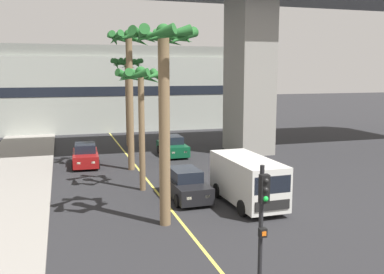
% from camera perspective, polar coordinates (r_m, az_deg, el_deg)
% --- Properties ---
extents(lane_stripe_center, '(0.14, 56.00, 0.01)m').
position_cam_1_polar(lane_stripe_center, '(27.23, -6.17, -5.40)').
color(lane_stripe_center, '#DBCC4C').
rests_on(lane_stripe_center, ground).
extents(pier_building_backdrop, '(33.81, 8.04, 9.36)m').
position_cam_1_polar(pier_building_backdrop, '(50.76, -11.50, 6.29)').
color(pier_building_backdrop, '#ADB2A8').
rests_on(pier_building_backdrop, ground).
extents(car_queue_front, '(1.90, 4.13, 1.56)m').
position_cam_1_polar(car_queue_front, '(22.69, -0.86, -6.36)').
color(car_queue_front, black).
rests_on(car_queue_front, ground).
extents(car_queue_second, '(1.85, 4.11, 1.56)m').
position_cam_1_polar(car_queue_second, '(34.08, -2.60, -1.26)').
color(car_queue_second, '#0C4728').
rests_on(car_queue_second, ground).
extents(car_queue_third, '(1.96, 4.16, 1.56)m').
position_cam_1_polar(car_queue_third, '(31.32, -13.93, -2.40)').
color(car_queue_third, maroon).
rests_on(car_queue_third, ground).
extents(delivery_van, '(2.25, 5.29, 2.36)m').
position_cam_1_polar(delivery_van, '(21.70, 7.32, -5.59)').
color(delivery_van, silver).
rests_on(delivery_van, ground).
extents(traffic_light_median_near, '(0.24, 0.37, 4.20)m').
position_cam_1_polar(traffic_light_median_near, '(11.74, 9.27, -10.87)').
color(traffic_light_median_near, black).
rests_on(traffic_light_median_near, ground).
extents(palm_tree_near_median, '(2.84, 2.85, 9.29)m').
position_cam_1_polar(palm_tree_near_median, '(28.86, -8.29, 10.05)').
color(palm_tree_near_median, brown).
rests_on(palm_tree_near_median, ground).
extents(palm_tree_mid_median, '(2.88, 2.92, 7.82)m').
position_cam_1_polar(palm_tree_mid_median, '(38.37, -8.60, 8.15)').
color(palm_tree_mid_median, brown).
rests_on(palm_tree_mid_median, ground).
extents(palm_tree_far_median, '(2.86, 2.91, 6.88)m').
position_cam_1_polar(palm_tree_far_median, '(23.70, -6.77, 6.22)').
color(palm_tree_far_median, brown).
rests_on(palm_tree_far_median, ground).
extents(palm_tree_farthest_median, '(2.94, 2.96, 8.54)m').
position_cam_1_polar(palm_tree_farthest_median, '(18.03, -3.73, 8.42)').
color(palm_tree_farthest_median, brown).
rests_on(palm_tree_farthest_median, ground).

